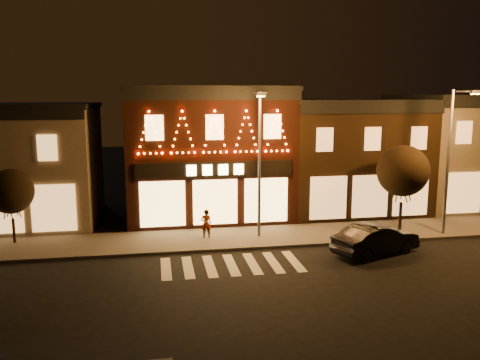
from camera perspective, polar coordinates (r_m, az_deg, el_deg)
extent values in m
plane|color=black|center=(19.30, 0.88, -13.82)|extent=(120.00, 120.00, 0.00)
cube|color=#47423D|center=(27.03, 1.87, -6.67)|extent=(44.00, 4.00, 0.15)
cube|color=black|center=(31.76, -3.84, 3.02)|extent=(10.00, 8.00, 8.00)
cube|color=black|center=(31.55, -3.93, 10.53)|extent=(10.20, 8.20, 0.30)
cube|color=black|center=(27.52, -3.02, 9.82)|extent=(10.00, 0.25, 0.50)
cube|color=black|center=(27.78, -2.93, 1.23)|extent=(9.00, 0.15, 0.90)
cube|color=#FFD87F|center=(27.68, -2.91, 1.20)|extent=(3.40, 0.08, 0.60)
cube|color=#342112|center=(34.14, 12.24, 2.62)|extent=(9.00, 8.00, 7.20)
cube|color=black|center=(33.89, 12.47, 8.92)|extent=(9.20, 8.20, 0.30)
cube|color=black|center=(30.19, 15.38, 7.96)|extent=(9.00, 0.25, 0.50)
cube|color=#695B4B|center=(38.42, 24.80, 2.94)|extent=(9.00, 8.00, 7.50)
cube|color=black|center=(38.22, 25.22, 8.75)|extent=(9.20, 8.20, 0.30)
cylinder|color=#59595E|center=(26.17, 2.28, 1.72)|extent=(0.16, 0.16, 7.82)
cylinder|color=#59595E|center=(25.13, 2.38, 10.10)|extent=(0.39, 1.55, 0.10)
cube|color=#59595E|center=(24.35, 2.43, 9.99)|extent=(0.53, 0.36, 0.18)
cube|color=orange|center=(24.35, 2.43, 9.74)|extent=(0.40, 0.26, 0.05)
cylinder|color=#59595E|center=(28.96, 23.11, 1.83)|extent=(0.16, 0.16, 7.93)
cylinder|color=#59595E|center=(28.13, 24.70, 9.42)|extent=(0.30, 1.59, 0.10)
cube|color=#59595E|center=(27.54, 25.80, 9.25)|extent=(0.53, 0.34, 0.18)
cube|color=orange|center=(27.54, 25.78, 9.02)|extent=(0.40, 0.24, 0.05)
cylinder|color=black|center=(28.22, -24.89, -5.39)|extent=(0.15, 0.15, 1.27)
sphere|color=black|center=(27.78, -25.20, -1.22)|extent=(2.32, 2.32, 2.32)
cylinder|color=black|center=(29.52, 18.20, -4.00)|extent=(0.17, 0.17, 1.59)
sphere|color=black|center=(29.03, 18.48, 1.03)|extent=(2.91, 2.91, 2.91)
imported|color=black|center=(25.12, 15.58, -6.69)|extent=(4.89, 3.16, 1.52)
imported|color=gray|center=(26.47, -3.97, -5.11)|extent=(0.59, 0.40, 1.57)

